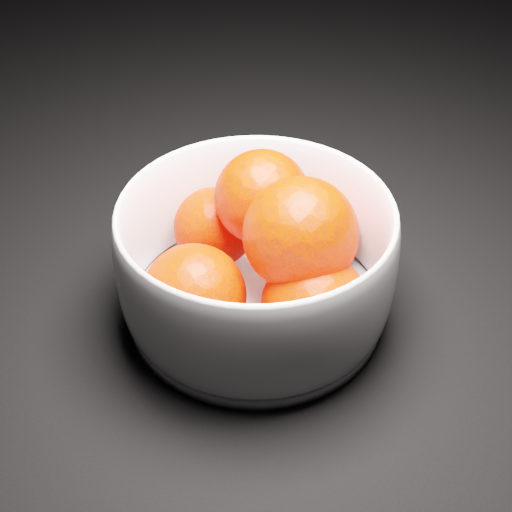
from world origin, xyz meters
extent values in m
cylinder|color=silver|center=(-0.25, 0.25, 0.01)|extent=(0.20, 0.20, 0.01)
sphere|color=#FF1A00|center=(-0.20, 0.28, 0.05)|extent=(0.08, 0.08, 0.08)
sphere|color=#FF1A00|center=(-0.27, 0.30, 0.05)|extent=(0.07, 0.07, 0.07)
sphere|color=#FF1A00|center=(-0.30, 0.22, 0.05)|extent=(0.08, 0.08, 0.08)
sphere|color=#FF1A00|center=(-0.22, 0.19, 0.05)|extent=(0.08, 0.08, 0.08)
sphere|color=#FF1A00|center=(-0.24, 0.28, 0.09)|extent=(0.07, 0.07, 0.07)
sphere|color=#FF1A00|center=(-0.22, 0.23, 0.09)|extent=(0.08, 0.08, 0.08)
camera|label=1|loc=(-0.34, -0.16, 0.41)|focal=50.00mm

